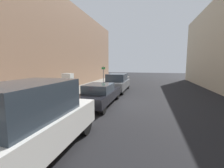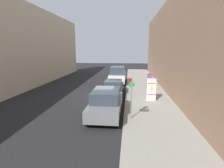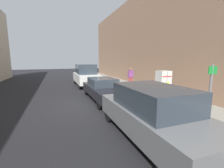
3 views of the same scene
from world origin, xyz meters
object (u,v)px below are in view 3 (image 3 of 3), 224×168
pedestrian_walking_far (131,76)px  parked_suv_gray (153,112)px  parked_van_white (86,75)px  discarded_refrigerator (163,85)px  street_sign_post (210,96)px  parked_sedan_dark (103,89)px  fire_hydrant (104,81)px

pedestrian_walking_far → parked_suv_gray: size_ratio=0.37×
pedestrian_walking_far → parked_van_white: (3.73, -2.59, -0.06)m
discarded_refrigerator → pedestrian_walking_far: (-0.42, -5.05, 0.12)m
discarded_refrigerator → street_sign_post: (1.68, 4.20, 0.41)m
street_sign_post → parked_suv_gray: size_ratio=0.49×
parked_sedan_dark → parked_suv_gray: parked_suv_gray is taller
pedestrian_walking_far → parked_suv_gray: bearing=164.0°
fire_hydrant → parked_van_white: 2.03m
pedestrian_walking_far → parked_sedan_dark: size_ratio=0.36×
fire_hydrant → parked_van_white: bearing=-38.3°
pedestrian_walking_far → discarded_refrigerator: bearing=-177.2°
parked_van_white → street_sign_post: bearing=97.8°
street_sign_post → parked_sedan_dark: size_ratio=0.48×
discarded_refrigerator → parked_sedan_dark: bearing=-27.7°
parked_sedan_dark → discarded_refrigerator: bearing=152.3°
fire_hydrant → street_sign_post: bearing=90.5°
fire_hydrant → parked_suv_gray: parked_suv_gray is taller
discarded_refrigerator → fire_hydrant: (1.78, -6.42, -0.47)m
fire_hydrant → pedestrian_walking_far: pedestrian_walking_far is taller
discarded_refrigerator → parked_sedan_dark: 3.75m
pedestrian_walking_far → parked_sedan_dark: 5.00m
street_sign_post → fire_hydrant: bearing=-89.5°
parked_sedan_dark → parked_suv_gray: 5.29m
street_sign_post → pedestrian_walking_far: 9.49m
parked_sedan_dark → parked_suv_gray: size_ratio=1.02×
parked_van_white → parked_suv_gray: size_ratio=1.02×
street_sign_post → discarded_refrigerator: bearing=-111.9°
fire_hydrant → parked_suv_gray: (1.54, 9.97, 0.34)m
discarded_refrigerator → parked_suv_gray: bearing=46.9°
discarded_refrigerator → fire_hydrant: 6.68m
street_sign_post → parked_sedan_dark: 6.20m
fire_hydrant → parked_sedan_dark: bearing=71.8°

